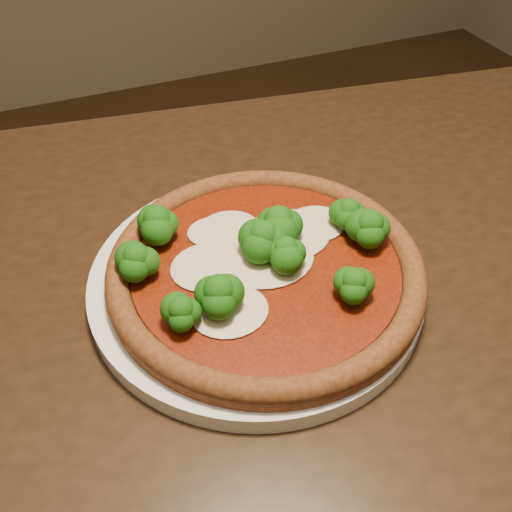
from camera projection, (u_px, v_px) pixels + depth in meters
name	position (u px, v px, depth m)	size (l,w,h in m)	color
dining_table	(287.00, 378.00, 0.59)	(1.35, 1.00, 0.75)	black
plate	(256.00, 279.00, 0.55)	(0.32, 0.32, 0.02)	silver
pizza	(264.00, 263.00, 0.53)	(0.30, 0.30, 0.06)	brown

